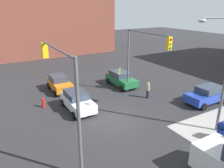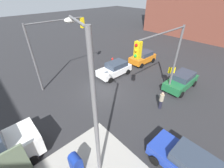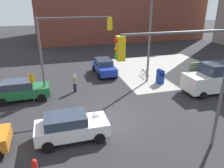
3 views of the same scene
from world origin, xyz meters
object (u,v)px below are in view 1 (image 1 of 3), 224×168
object	(u,v)px
street_lamp_corner	(223,68)
sedan_green	(121,79)
traffic_signal_se_corner	(62,82)
hatchback_orange	(59,83)
fire_hydrant	(43,102)
traffic_signal_nw_corner	(142,52)
sedan_white	(77,101)
mailbox_blue	(224,130)
pedestrian_crossing	(148,90)
hatchback_blue	(207,95)

from	to	relation	value
street_lamp_corner	sedan_green	xyz separation A→B (m)	(-11.44, -0.61, -3.86)
traffic_signal_se_corner	hatchback_orange	size ratio (longest dim) A/B	1.71
street_lamp_corner	fire_hydrant	bearing A→B (deg)	-136.30
traffic_signal_nw_corner	sedan_green	world-z (taller)	traffic_signal_nw_corner
hatchback_orange	sedan_white	size ratio (longest dim) A/B	0.91
street_lamp_corner	mailbox_blue	world-z (taller)	street_lamp_corner
traffic_signal_nw_corner	mailbox_blue	distance (m)	9.32
traffic_signal_se_corner	pedestrian_crossing	xyz separation A→B (m)	(-4.24, 9.70, -3.79)
hatchback_orange	pedestrian_crossing	distance (m)	9.35
traffic_signal_nw_corner	pedestrian_crossing	world-z (taller)	traffic_signal_nw_corner
hatchback_orange	pedestrian_crossing	xyz separation A→B (m)	(6.36, 6.85, 0.02)
sedan_white	traffic_signal_se_corner	bearing A→B (deg)	-27.61
traffic_signal_nw_corner	sedan_white	bearing A→B (deg)	-97.67
sedan_white	street_lamp_corner	bearing A→B (deg)	41.18
mailbox_blue	street_lamp_corner	bearing A→B (deg)	158.02
sedan_green	street_lamp_corner	bearing A→B (deg)	3.05
traffic_signal_nw_corner	mailbox_blue	size ratio (longest dim) A/B	4.55
traffic_signal_nw_corner	fire_hydrant	bearing A→B (deg)	-107.53
traffic_signal_nw_corner	traffic_signal_se_corner	xyz separation A→B (m)	(4.49, -9.00, 0.00)
fire_hydrant	hatchback_blue	world-z (taller)	hatchback_blue
traffic_signal_se_corner	hatchback_orange	world-z (taller)	traffic_signal_se_corner
traffic_signal_nw_corner	hatchback_blue	world-z (taller)	traffic_signal_nw_corner
mailbox_blue	pedestrian_crossing	size ratio (longest dim) A/B	0.86
traffic_signal_nw_corner	fire_hydrant	size ratio (longest dim) A/B	6.91
traffic_signal_se_corner	mailbox_blue	size ratio (longest dim) A/B	4.55
traffic_signal_se_corner	hatchback_blue	size ratio (longest dim) A/B	1.56
mailbox_blue	hatchback_orange	world-z (taller)	hatchback_orange
traffic_signal_nw_corner	hatchback_blue	distance (m)	7.22
mailbox_blue	fire_hydrant	distance (m)	14.50
hatchback_blue	hatchback_orange	xyz separation A→B (m)	(-10.04, -10.86, -0.00)
traffic_signal_se_corner	hatchback_orange	distance (m)	11.62
mailbox_blue	sedan_white	xyz separation A→B (m)	(-9.29, -6.71, 0.08)
sedan_white	hatchback_orange	bearing A→B (deg)	179.32
hatchback_orange	traffic_signal_nw_corner	bearing A→B (deg)	45.19
traffic_signal_nw_corner	hatchback_orange	bearing A→B (deg)	-134.81
street_lamp_corner	sedan_green	world-z (taller)	street_lamp_corner
hatchback_blue	pedestrian_crossing	bearing A→B (deg)	-132.54
traffic_signal_se_corner	street_lamp_corner	distance (m)	10.35
fire_hydrant	sedan_white	bearing A→B (deg)	52.45
traffic_signal_nw_corner	street_lamp_corner	xyz separation A→B (m)	(7.35, 0.95, 0.05)
hatchback_orange	sedan_green	bearing A→B (deg)	72.69
hatchback_blue	hatchback_orange	bearing A→B (deg)	-132.76
traffic_signal_nw_corner	hatchback_blue	size ratio (longest dim) A/B	1.56
fire_hydrant	sedan_green	world-z (taller)	sedan_green
traffic_signal_se_corner	sedan_white	size ratio (longest dim) A/B	1.56
fire_hydrant	sedan_green	xyz separation A→B (m)	(-1.34, 9.04, 0.36)
sedan_green	traffic_signal_nw_corner	bearing A→B (deg)	-4.70
traffic_signal_nw_corner	sedan_green	xyz separation A→B (m)	(-4.09, 0.34, -3.81)
traffic_signal_nw_corner	mailbox_blue	world-z (taller)	traffic_signal_nw_corner
street_lamp_corner	sedan_white	bearing A→B (deg)	-138.82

